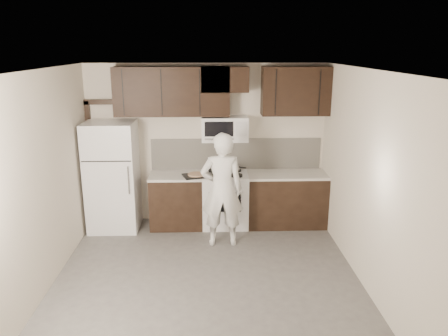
{
  "coord_description": "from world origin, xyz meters",
  "views": [
    {
      "loc": [
        0.05,
        -5.02,
        2.97
      ],
      "look_at": [
        0.25,
        0.9,
        1.3
      ],
      "focal_mm": 35.0,
      "sensor_mm": 36.0,
      "label": 1
    }
  ],
  "objects_px": {
    "stove": "(225,199)",
    "person": "(222,190)",
    "refrigerator": "(113,176)",
    "microwave": "(225,129)"
  },
  "relations": [
    {
      "from": "refrigerator",
      "to": "person",
      "type": "height_order",
      "value": "refrigerator"
    },
    {
      "from": "stove",
      "to": "refrigerator",
      "type": "bearing_deg",
      "value": -178.49
    },
    {
      "from": "refrigerator",
      "to": "person",
      "type": "bearing_deg",
      "value": -21.35
    },
    {
      "from": "stove",
      "to": "microwave",
      "type": "bearing_deg",
      "value": 90.1
    },
    {
      "from": "person",
      "to": "stove",
      "type": "bearing_deg",
      "value": -98.2
    },
    {
      "from": "stove",
      "to": "person",
      "type": "height_order",
      "value": "person"
    },
    {
      "from": "stove",
      "to": "microwave",
      "type": "relative_size",
      "value": 1.24
    },
    {
      "from": "microwave",
      "to": "refrigerator",
      "type": "xyz_separation_m",
      "value": [
        -1.85,
        -0.17,
        -0.75
      ]
    },
    {
      "from": "refrigerator",
      "to": "microwave",
      "type": "bearing_deg",
      "value": 5.15
    },
    {
      "from": "refrigerator",
      "to": "stove",
      "type": "bearing_deg",
      "value": 1.51
    }
  ]
}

